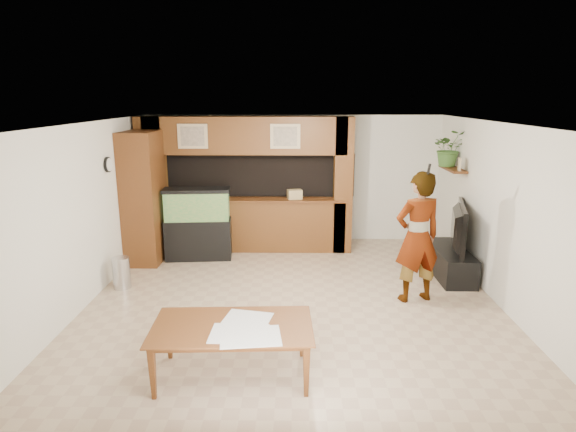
{
  "coord_description": "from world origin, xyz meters",
  "views": [
    {
      "loc": [
        0.02,
        -6.62,
        2.96
      ],
      "look_at": [
        -0.08,
        0.6,
        1.16
      ],
      "focal_mm": 30.0,
      "sensor_mm": 36.0,
      "label": 1
    }
  ],
  "objects_px": {
    "aquarium": "(198,225)",
    "person": "(417,237)",
    "pantry_cabinet": "(144,197)",
    "dining_table": "(233,352)",
    "television": "(453,227)"
  },
  "relations": [
    {
      "from": "pantry_cabinet",
      "to": "television",
      "type": "relative_size",
      "value": 1.77
    },
    {
      "from": "pantry_cabinet",
      "to": "person",
      "type": "distance_m",
      "value": 4.84
    },
    {
      "from": "television",
      "to": "person",
      "type": "bearing_deg",
      "value": 155.53
    },
    {
      "from": "aquarium",
      "to": "dining_table",
      "type": "bearing_deg",
      "value": -78.76
    },
    {
      "from": "pantry_cabinet",
      "to": "television",
      "type": "xyz_separation_m",
      "value": [
        5.35,
        -0.74,
        -0.33
      ]
    },
    {
      "from": "pantry_cabinet",
      "to": "person",
      "type": "bearing_deg",
      "value": -21.21
    },
    {
      "from": "aquarium",
      "to": "pantry_cabinet",
      "type": "bearing_deg",
      "value": -178.62
    },
    {
      "from": "aquarium",
      "to": "dining_table",
      "type": "relative_size",
      "value": 0.78
    },
    {
      "from": "aquarium",
      "to": "person",
      "type": "distance_m",
      "value": 4.04
    },
    {
      "from": "aquarium",
      "to": "television",
      "type": "relative_size",
      "value": 1.0
    },
    {
      "from": "person",
      "to": "television",
      "type": "bearing_deg",
      "value": -146.34
    },
    {
      "from": "aquarium",
      "to": "dining_table",
      "type": "xyz_separation_m",
      "value": [
        1.13,
        -3.95,
        -0.35
      ]
    },
    {
      "from": "aquarium",
      "to": "person",
      "type": "xyz_separation_m",
      "value": [
        3.58,
        -1.85,
        0.32
      ]
    },
    {
      "from": "person",
      "to": "dining_table",
      "type": "xyz_separation_m",
      "value": [
        -2.45,
        -2.09,
        -0.67
      ]
    },
    {
      "from": "pantry_cabinet",
      "to": "person",
      "type": "relative_size",
      "value": 1.22
    }
  ]
}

